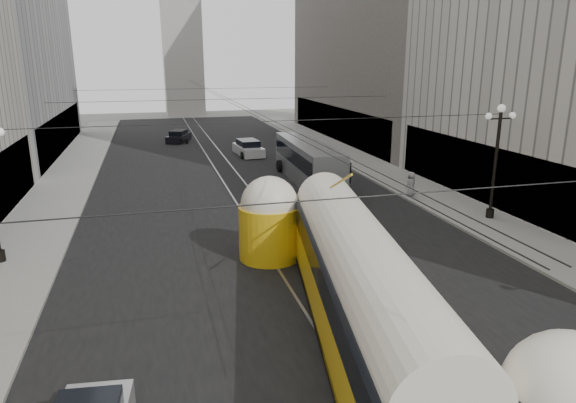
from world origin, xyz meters
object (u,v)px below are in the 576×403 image
streetcar (359,281)px  pedestrian_sidewalk_right (411,184)px  city_bus (308,160)px  pedestrian_crossing_b (445,380)px

streetcar → pedestrian_sidewalk_right: streetcar is taller
city_bus → streetcar: bearing=-102.8°
pedestrian_crossing_b → pedestrian_sidewalk_right: 21.26m
pedestrian_sidewalk_right → streetcar: bearing=38.0°
streetcar → pedestrian_sidewalk_right: bearing=56.6°
city_bus → pedestrian_sidewalk_right: city_bus is taller
streetcar → city_bus: size_ratio=1.51×
pedestrian_sidewalk_right → pedestrian_crossing_b: bearing=45.8°
streetcar → pedestrian_crossing_b: size_ratio=11.75×
streetcar → city_bus: bearing=77.2°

